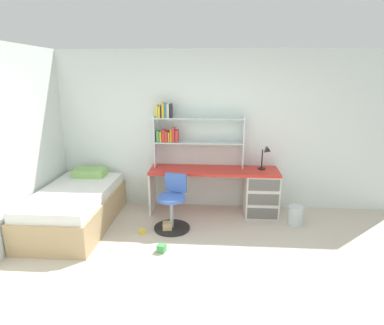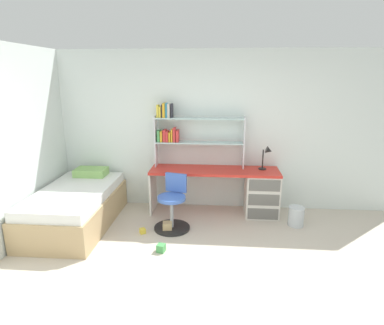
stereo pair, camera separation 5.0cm
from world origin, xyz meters
name	(u,v)px [view 2 (the right image)]	position (x,y,z in m)	size (l,w,h in m)	color
ground_plane	(211,293)	(0.00, 0.00, -0.01)	(6.12, 5.63, 0.02)	beige
room_shell	(121,144)	(-1.24, 1.22, 1.28)	(6.12, 5.63, 2.56)	silver
desk	(248,189)	(0.53, 2.02, 0.41)	(2.02, 0.55, 0.73)	red
bookshelf_hutch	(185,130)	(-0.49, 2.17, 1.32)	(1.42, 0.22, 1.02)	silver
desk_lamp	(267,154)	(0.80, 2.06, 0.98)	(0.20, 0.16, 0.38)	black
swivel_chair	(173,208)	(-0.60, 1.41, 0.31)	(0.52, 0.52, 0.79)	black
bed_platform	(76,207)	(-2.04, 1.40, 0.29)	(1.01, 1.82, 0.69)	tan
waste_bin	(296,216)	(1.21, 1.65, 0.15)	(0.23, 0.23, 0.29)	silver
toy_block_yellow_0	(143,231)	(-1.00, 1.21, 0.04)	(0.08, 0.08, 0.08)	gold
toy_block_green_1	(161,248)	(-0.66, 0.75, 0.05)	(0.10, 0.10, 0.10)	#479E51
toy_block_natural_2	(167,227)	(-0.67, 1.31, 0.06)	(0.13, 0.13, 0.13)	tan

